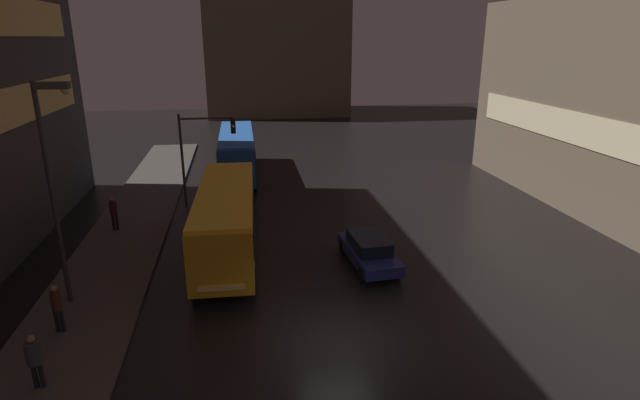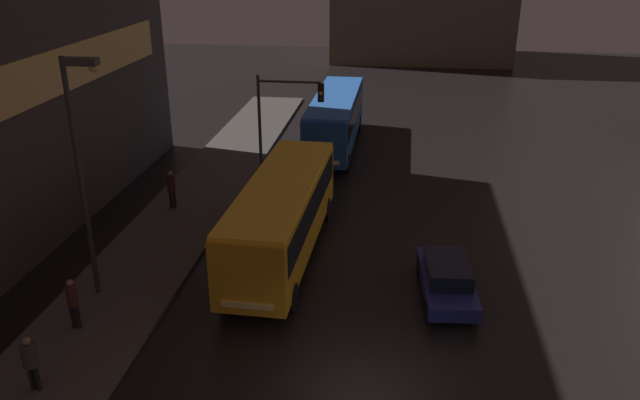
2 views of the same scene
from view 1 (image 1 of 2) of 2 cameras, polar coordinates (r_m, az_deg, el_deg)
The scene contains 11 objects.
ground_plane at distance 17.55m, azimuth 2.14°, elevation -16.05°, with size 120.00×120.00×0.00m, color black.
sidewalk_left at distance 26.81m, azimuth -21.66°, elevation -4.63°, with size 4.00×48.00×0.15m.
building_far_backdrop at distance 69.15m, azimuth -5.15°, elevation 17.77°, with size 18.07×12.00×19.05m.
bus_near at distance 23.62m, azimuth -10.66°, elevation -1.66°, with size 2.88×10.57×3.22m.
bus_far at distance 37.31m, azimuth -9.48°, elevation 5.71°, with size 2.56×11.01×3.24m.
car_taxi at distance 22.69m, azimuth 5.59°, elevation -5.71°, with size 2.05×4.49×1.38m.
pedestrian_near at distance 16.98m, azimuth -29.87°, elevation -15.21°, with size 0.62×0.62×1.72m.
pedestrian_mid at distance 28.20m, azimuth -22.53°, elevation -1.12°, with size 0.53×0.53×1.81m.
pedestrian_far at distance 19.51m, azimuth -27.88°, elevation -10.56°, with size 0.46×0.46×1.76m.
traffic_light_main at distance 31.28m, azimuth -13.35°, elevation 6.43°, with size 3.39×0.35×5.52m.
street_lamp_sidewalk at distance 20.06m, azimuth -28.14°, elevation 3.64°, with size 1.25×0.36×8.30m.
Camera 1 is at (-2.96, -14.22, 9.85)m, focal length 28.00 mm.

